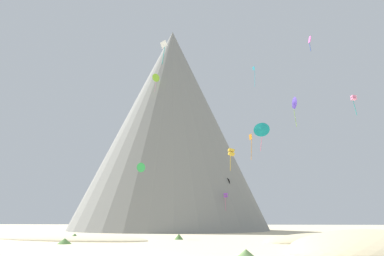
# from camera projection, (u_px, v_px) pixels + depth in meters

# --- Properties ---
(ground_plane) EXTENTS (400.00, 400.00, 0.00)m
(ground_plane) POSITION_uv_depth(u_px,v_px,m) (140.00, 256.00, 26.59)
(ground_plane) COLOR beige
(dune_foreground_left) EXTENTS (19.25, 23.01, 3.71)m
(dune_foreground_left) POSITION_uv_depth(u_px,v_px,m) (368.00, 252.00, 30.21)
(dune_foreground_left) COLOR #CCBA8E
(dune_foreground_left) RESTS_ON ground_plane
(dune_foreground_right) EXTENTS (23.37, 22.92, 2.04)m
(dune_foreground_right) POSITION_uv_depth(u_px,v_px,m) (330.00, 241.00, 47.09)
(dune_foreground_right) COLOR beige
(dune_foreground_right) RESTS_ON ground_plane
(dune_midground) EXTENTS (27.87, 16.59, 1.88)m
(dune_midground) POSITION_uv_depth(u_px,v_px,m) (65.00, 239.00, 49.83)
(dune_midground) COLOR beige
(dune_midground) RESTS_ON ground_plane
(bush_ridge_crest) EXTENTS (1.78, 1.78, 0.77)m
(bush_ridge_crest) POSITION_uv_depth(u_px,v_px,m) (179.00, 237.00, 49.72)
(bush_ridge_crest) COLOR #568442
(bush_ridge_crest) RESTS_ON ground_plane
(bush_near_right) EXTENTS (2.55, 2.55, 0.79)m
(bush_near_right) POSITION_uv_depth(u_px,v_px,m) (246.00, 255.00, 23.13)
(bush_near_right) COLOR #668C4C
(bush_near_right) RESTS_ON ground_plane
(bush_mid_center) EXTENTS (2.29, 2.29, 0.63)m
(bush_mid_center) POSITION_uv_depth(u_px,v_px,m) (65.00, 241.00, 40.37)
(bush_mid_center) COLOR #568442
(bush_mid_center) RESTS_ON ground_plane
(bush_far_right) EXTENTS (2.82, 2.82, 0.96)m
(bush_far_right) POSITION_uv_depth(u_px,v_px,m) (74.00, 237.00, 45.78)
(bush_far_right) COLOR #568442
(bush_far_right) RESTS_ON ground_plane
(rock_massif) EXTENTS (55.05, 55.05, 59.32)m
(rock_massif) POSITION_uv_depth(u_px,v_px,m) (168.00, 132.00, 103.01)
(rock_massif) COLOR gray
(rock_massif) RESTS_ON ground_plane
(kite_green_low) EXTENTS (1.67, 0.93, 1.61)m
(kite_green_low) POSITION_uv_depth(u_px,v_px,m) (141.00, 167.00, 59.12)
(kite_green_low) COLOR green
(kite_cyan_high) EXTENTS (0.53, 0.52, 4.89)m
(kite_cyan_high) POSITION_uv_depth(u_px,v_px,m) (254.00, 73.00, 80.74)
(kite_cyan_high) COLOR #33BCDB
(kite_teal_mid) EXTENTS (2.66, 1.28, 4.75)m
(kite_teal_mid) POSITION_uv_depth(u_px,v_px,m) (262.00, 130.00, 56.91)
(kite_teal_mid) COLOR teal
(kite_lime_high) EXTENTS (1.93, 1.93, 5.06)m
(kite_lime_high) POSITION_uv_depth(u_px,v_px,m) (156.00, 78.00, 94.44)
(kite_lime_high) COLOR #8CD133
(kite_orange_mid) EXTENTS (0.51, 0.78, 4.59)m
(kite_orange_mid) POSITION_uv_depth(u_px,v_px,m) (251.00, 141.00, 62.86)
(kite_orange_mid) COLOR orange
(kite_white_high) EXTENTS (1.23, 0.81, 3.86)m
(kite_white_high) POSITION_uv_depth(u_px,v_px,m) (164.00, 47.00, 55.30)
(kite_white_high) COLOR white
(kite_indigo_high) EXTENTS (0.96, 2.59, 6.54)m
(kite_indigo_high) POSITION_uv_depth(u_px,v_px,m) (294.00, 103.00, 75.70)
(kite_indigo_high) COLOR #5138B2
(kite_magenta_high) EXTENTS (0.44, 0.63, 2.74)m
(kite_magenta_high) POSITION_uv_depth(u_px,v_px,m) (310.00, 41.00, 58.73)
(kite_magenta_high) COLOR #D1339E
(kite_pink_mid) EXTENTS (0.91, 0.89, 3.63)m
(kite_pink_mid) POSITION_uv_depth(u_px,v_px,m) (354.00, 98.00, 61.98)
(kite_pink_mid) COLOR pink
(kite_violet_low) EXTENTS (0.96, 0.94, 4.34)m
(kite_violet_low) POSITION_uv_depth(u_px,v_px,m) (226.00, 196.00, 78.57)
(kite_violet_low) COLOR purple
(kite_gold_low) EXTENTS (1.23, 1.18, 3.79)m
(kite_gold_low) POSITION_uv_depth(u_px,v_px,m) (231.00, 152.00, 60.25)
(kite_gold_low) COLOR gold
(kite_black_low) EXTENTS (1.73, 1.41, 4.62)m
(kite_black_low) POSITION_uv_depth(u_px,v_px,m) (227.00, 182.00, 84.46)
(kite_black_low) COLOR black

